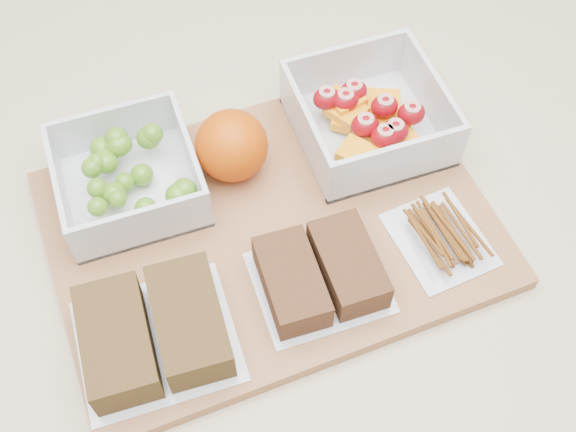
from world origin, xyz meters
name	(u,v)px	position (x,y,z in m)	size (l,w,h in m)	color
counter	(284,385)	(0.00, 0.00, 0.45)	(1.20, 0.90, 0.90)	beige
cutting_board	(271,229)	(-0.01, 0.00, 0.91)	(0.42, 0.30, 0.02)	#A16A42
grape_container	(129,175)	(-0.13, 0.09, 0.94)	(0.13, 0.13, 0.06)	silver
fruit_container	(368,118)	(0.12, 0.08, 0.94)	(0.15, 0.15, 0.06)	silver
orange	(232,146)	(-0.02, 0.08, 0.95)	(0.07, 0.07, 0.07)	#CF4C04
sandwich_bag_left	(154,332)	(-0.14, -0.08, 0.94)	(0.14, 0.12, 0.04)	silver
sandwich_bag_center	(320,274)	(0.01, -0.08, 0.93)	(0.12, 0.11, 0.04)	silver
pretzel_bag	(441,234)	(0.14, -0.07, 0.93)	(0.09, 0.11, 0.02)	silver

